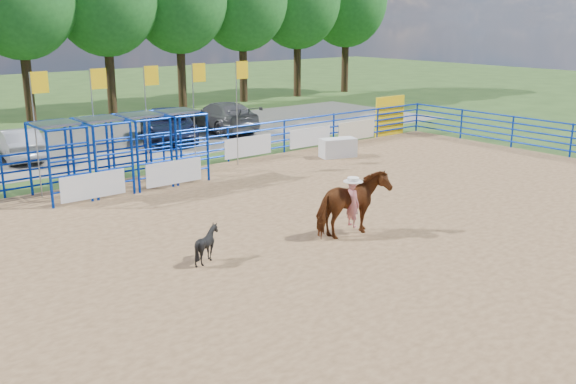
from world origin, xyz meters
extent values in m
plane|color=#3B5923|center=(0.00, 0.00, 0.00)|extent=(120.00, 120.00, 0.00)
cube|color=#98734C|center=(0.00, 0.00, 0.01)|extent=(30.00, 20.00, 0.02)
cube|color=slate|center=(0.00, 17.00, 0.01)|extent=(40.00, 10.00, 0.01)
cube|color=silver|center=(7.21, 7.78, 0.43)|extent=(1.68, 1.15, 0.82)
imported|color=#633013|center=(0.39, -0.06, 0.92)|extent=(2.19, 1.11, 1.80)
imported|color=red|center=(0.39, -0.06, 1.60)|extent=(0.34, 0.49, 1.30)
cylinder|color=white|center=(0.39, -0.06, 2.28)|extent=(0.54, 0.54, 0.12)
imported|color=black|center=(-3.77, 0.80, 0.47)|extent=(0.98, 0.91, 0.90)
imported|color=gray|center=(-3.69, 15.99, 0.68)|extent=(1.83, 4.20, 1.34)
imported|color=#141933|center=(3.39, 15.87, 0.79)|extent=(4.66, 6.15, 1.55)
imported|color=#4E4E50|center=(7.00, 16.56, 0.79)|extent=(2.69, 5.55, 1.56)
cube|color=white|center=(-3.80, 7.77, 0.55)|extent=(2.20, 0.04, 0.85)
cube|color=white|center=(-0.80, 7.77, 0.55)|extent=(2.20, 0.04, 0.85)
cube|color=white|center=(4.00, 9.96, 0.55)|extent=(2.40, 0.04, 0.85)
cube|color=white|center=(7.50, 9.96, 0.55)|extent=(2.40, 0.04, 0.85)
cube|color=beige|center=(10.50, 9.96, 0.55)|extent=(2.40, 0.04, 0.90)
cube|color=yellow|center=(13.00, 10.10, 1.00)|extent=(2.00, 0.12, 2.00)
cylinder|color=#3F2B19|center=(0.00, 26.00, 2.40)|extent=(0.56, 0.56, 4.80)
cylinder|color=#3F2B19|center=(5.00, 26.00, 2.40)|extent=(0.56, 0.56, 4.80)
cylinder|color=#3F2B19|center=(10.00, 26.00, 2.40)|extent=(0.56, 0.56, 4.80)
cylinder|color=#3F2B19|center=(15.00, 26.00, 2.40)|extent=(0.56, 0.56, 4.80)
cylinder|color=#3F2B19|center=(20.00, 26.00, 2.40)|extent=(0.56, 0.56, 4.80)
cylinder|color=#3F2B19|center=(25.00, 26.00, 2.40)|extent=(0.56, 0.56, 4.80)
camera|label=1|loc=(-11.58, -12.10, 5.91)|focal=40.00mm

